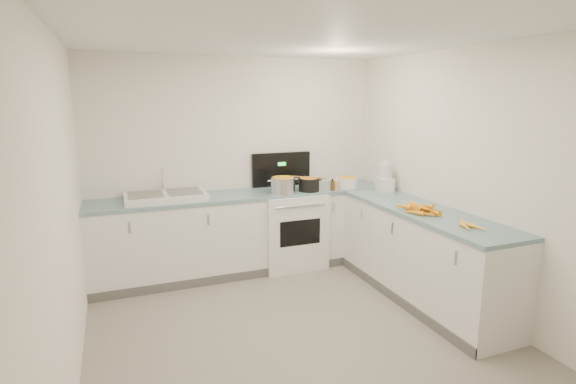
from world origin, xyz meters
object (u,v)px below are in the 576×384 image
object	(u,v)px
black_pot	(309,185)
stove	(290,227)
steel_pot	(283,186)
mixing_bowl	(347,182)
spice_jar	(336,185)
sink	(166,196)
food_processor	(385,178)
extract_bottle	(332,186)

from	to	relation	value
black_pot	stove	bearing A→B (deg)	144.34
steel_pot	mixing_bowl	xyz separation A→B (m)	(0.87, 0.05, -0.02)
spice_jar	black_pot	bearing A→B (deg)	174.77
sink	food_processor	size ratio (longest dim) A/B	2.38
black_pot	food_processor	size ratio (longest dim) A/B	0.68
steel_pot	stove	bearing A→B (deg)	47.23
stove	sink	bearing A→B (deg)	179.38
stove	mixing_bowl	world-z (taller)	stove
black_pot	extract_bottle	distance (m)	0.28
extract_bottle	spice_jar	xyz separation A→B (m)	(0.08, 0.05, -0.01)
black_pot	food_processor	world-z (taller)	food_processor
spice_jar	food_processor	world-z (taller)	food_processor
black_pot	extract_bottle	bearing A→B (deg)	-17.30
steel_pot	black_pot	world-z (taller)	steel_pot
extract_bottle	food_processor	distance (m)	0.63
stove	mixing_bowl	size ratio (longest dim) A/B	5.04
mixing_bowl	food_processor	distance (m)	0.48
steel_pot	extract_bottle	distance (m)	0.61
stove	steel_pot	bearing A→B (deg)	-132.77
sink	food_processor	world-z (taller)	food_processor
black_pot	mixing_bowl	bearing A→B (deg)	3.95
sink	steel_pot	world-z (taller)	sink
sink	food_processor	bearing A→B (deg)	-10.76
stove	black_pot	xyz separation A→B (m)	(0.19, -0.14, 0.53)
sink	black_pot	distance (m)	1.65
stove	sink	world-z (taller)	stove
food_processor	mixing_bowl	bearing A→B (deg)	131.63
spice_jar	stove	bearing A→B (deg)	162.41
stove	mixing_bowl	xyz separation A→B (m)	(0.72, -0.10, 0.53)
extract_bottle	black_pot	bearing A→B (deg)	162.70
black_pot	extract_bottle	xyz separation A→B (m)	(0.27, -0.08, -0.01)
mixing_bowl	stove	bearing A→B (deg)	171.96
stove	sink	distance (m)	1.54
black_pot	extract_bottle	world-z (taller)	black_pot
spice_jar	food_processor	xyz separation A→B (m)	(0.50, -0.29, 0.10)
black_pot	mixing_bowl	world-z (taller)	black_pot
steel_pot	food_processor	xyz separation A→B (m)	(1.18, -0.30, 0.07)
sink	black_pot	bearing A→B (deg)	-5.37
stove	black_pot	world-z (taller)	stove
sink	mixing_bowl	bearing A→B (deg)	-3.10
sink	food_processor	xyz separation A→B (m)	(2.49, -0.47, 0.12)
mixing_bowl	food_processor	xyz separation A→B (m)	(0.32, -0.36, 0.09)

